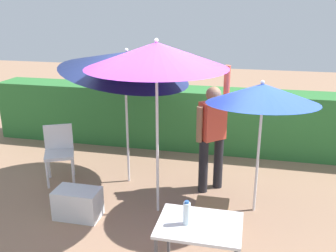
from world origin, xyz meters
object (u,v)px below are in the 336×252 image
Objects in this scene: cooler_box at (78,203)px; chair_plastic at (59,150)px; crate_cardboard at (212,213)px; person_vendor at (212,131)px; umbrella_orange at (126,63)px; umbrella_rainbow at (156,55)px; umbrella_yellow at (262,94)px; bottle_water at (187,213)px; folding_table at (199,232)px.

chair_plastic is at bearing 128.15° from cooler_box.
person_vendor is at bearing 97.80° from crate_cardboard.
crate_cardboard is (0.13, -0.96, -0.78)m from person_vendor.
umbrella_rainbow is at bearing -49.99° from umbrella_orange.
umbrella_yellow is at bearing -36.60° from person_vendor.
umbrella_orange is 1.76m from chair_plastic.
bottle_water is (2.38, -1.92, 0.33)m from chair_plastic.
umbrella_orange is at bearing 74.70° from cooler_box.
chair_plastic reaches higher than folding_table.
folding_table is at bearing -60.39° from umbrella_rainbow.
folding_table is (0.12, -2.10, -0.30)m from person_vendor.
umbrella_orange reaches higher than cooler_box.
umbrella_rainbow is at bearing 167.13° from crate_cardboard.
chair_plastic is at bearing 174.72° from umbrella_yellow.
person_vendor reaches higher than crate_cardboard.
cooler_box is 0.74× the size of folding_table.
umbrella_orange is 3.79× the size of cooler_box.
crate_cardboard is at bearing -12.87° from umbrella_rainbow.
bottle_water reaches higher than folding_table.
crate_cardboard is at bearing -137.66° from umbrella_yellow.
crate_cardboard is (0.76, -0.17, -1.96)m from umbrella_rainbow.
umbrella_rainbow is at bearing 21.41° from cooler_box.
cooler_box is 1.99m from bottle_water.
bottle_water is at bearing -58.76° from umbrella_orange.
person_vendor is 2.43m from chair_plastic.
umbrella_rainbow is 1.27× the size of umbrella_yellow.
umbrella_orange is (-0.67, 0.80, -0.23)m from umbrella_rainbow.
folding_table is 3.33× the size of bottle_water.
bottle_water is (0.00, -2.13, -0.10)m from person_vendor.
bottle_water reaches higher than cooler_box.
cooler_box is at bearing -144.02° from person_vendor.
chair_plastic is 1.50× the size of cooler_box.
umbrella_orange is 9.36× the size of bottle_water.
cooler_box is 2.47× the size of bottle_water.
umbrella_orange is at bearing 11.15° from chair_plastic.
umbrella_yellow is 2.29× the size of folding_table.
cooler_box is at bearing -105.30° from umbrella_orange.
umbrella_yellow reaches higher than cooler_box.
chair_plastic is 3.08m from bottle_water.
umbrella_yellow reaches higher than folding_table.
person_vendor is 3.17× the size of cooler_box.
folding_table is at bearing 11.52° from bottle_water.
umbrella_orange is at bearing 145.79° from crate_cardboard.
umbrella_yellow is at bearing 68.38° from bottle_water.
umbrella_orange is at bearing 130.01° from umbrella_rainbow.
chair_plastic is (-1.09, -0.21, -1.37)m from umbrella_orange.
chair_plastic reaches higher than crate_cardboard.
umbrella_rainbow reaches higher than crate_cardboard.
umbrella_yellow is at bearing 71.85° from folding_table.
umbrella_rainbow is 3.91× the size of cooler_box.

